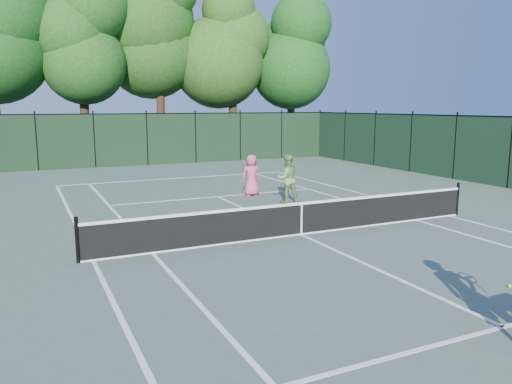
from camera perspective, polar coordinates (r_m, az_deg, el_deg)
name	(u,v)px	position (r m, az deg, el deg)	size (l,w,h in m)	color
ground	(301,235)	(13.79, 5.17, -4.88)	(90.00, 90.00, 0.00)	#4A5A50
sideline_doubles_left	(93,261)	(12.07, -18.12, -7.48)	(0.10, 23.77, 0.01)	white
sideline_doubles_right	(449,216)	(17.17, 21.19, -2.57)	(0.10, 23.77, 0.01)	white
sideline_singles_left	(153,253)	(12.30, -11.74, -6.87)	(0.10, 23.77, 0.01)	white
sideline_singles_right	(416,220)	(16.21, 17.84, -3.07)	(0.10, 23.77, 0.01)	white
baseline_far	(177,178)	(24.58, -8.98, 1.57)	(10.97, 0.10, 0.01)	white
service_line_near	(504,327)	(9.17, 26.44, -13.63)	(8.23, 0.10, 0.01)	white
service_line_far	(218,197)	(19.44, -4.40, -0.53)	(8.23, 0.10, 0.01)	white
center_service_line	(301,235)	(13.79, 5.17, -4.87)	(0.10, 12.80, 0.01)	white
tennis_net	(301,218)	(13.68, 5.20, -2.95)	(11.69, 0.09, 1.06)	black
fence_far	(147,140)	(30.32, -12.34, 5.86)	(24.00, 0.05, 3.00)	black
tree_2	(80,35)	(33.76, -19.45, 16.52)	(6.00, 6.00, 12.40)	black
tree_3	(158,21)	(35.34, -11.14, 18.65)	(7.00, 7.00, 14.45)	black
tree_4	(232,37)	(36.14, -2.74, 17.23)	(6.20, 6.20, 12.97)	black
tree_5	(292,48)	(38.71, 4.10, 16.08)	(5.80, 5.80, 12.23)	black
player_pink	(252,175)	(19.51, -0.51, 1.94)	(0.80, 0.53, 1.62)	#D94C79
player_green	(287,178)	(18.15, 3.58, 1.56)	(0.94, 0.78, 1.77)	#7AA452
loose_ball_midcourt	(510,286)	(11.04, 27.00, -9.55)	(0.07, 0.07, 0.07)	#C5D72C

